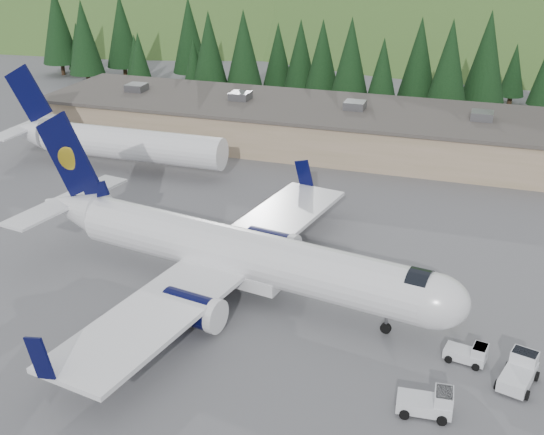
{
  "coord_description": "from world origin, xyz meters",
  "views": [
    {
      "loc": [
        16.28,
        -42.69,
        26.68
      ],
      "look_at": [
        0.0,
        6.0,
        4.0
      ],
      "focal_mm": 45.0,
      "sensor_mm": 36.0,
      "label": 1
    }
  ],
  "objects_px": {
    "second_airliner": "(109,141)",
    "terminal_building": "(315,125)",
    "airliner": "(234,254)",
    "baggage_tug_b": "(469,354)",
    "baggage_tug_a": "(430,403)",
    "ramp_worker": "(450,311)",
    "baggage_tug_c": "(519,371)"
  },
  "relations": [
    {
      "from": "terminal_building",
      "to": "second_airliner",
      "type": "bearing_deg",
      "value": -141.22
    },
    {
      "from": "airliner",
      "to": "second_airliner",
      "type": "height_order",
      "value": "airliner"
    },
    {
      "from": "second_airliner",
      "to": "airliner",
      "type": "bearing_deg",
      "value": -42.45
    },
    {
      "from": "baggage_tug_a",
      "to": "baggage_tug_b",
      "type": "bearing_deg",
      "value": 68.03
    },
    {
      "from": "ramp_worker",
      "to": "baggage_tug_a",
      "type": "bearing_deg",
      "value": 87.69
    },
    {
      "from": "airliner",
      "to": "baggage_tug_b",
      "type": "relative_size",
      "value": 13.08
    },
    {
      "from": "second_airliner",
      "to": "baggage_tug_c",
      "type": "xyz_separation_m",
      "value": [
        44.77,
        -26.74,
        -2.52
      ]
    },
    {
      "from": "airliner",
      "to": "baggage_tug_b",
      "type": "xyz_separation_m",
      "value": [
        17.83,
        -3.73,
        -2.66
      ]
    },
    {
      "from": "baggage_tug_b",
      "to": "ramp_worker",
      "type": "relative_size",
      "value": 1.5
    },
    {
      "from": "terminal_building",
      "to": "baggage_tug_c",
      "type": "bearing_deg",
      "value": -59.83
    },
    {
      "from": "airliner",
      "to": "baggage_tug_b",
      "type": "distance_m",
      "value": 18.4
    },
    {
      "from": "baggage_tug_b",
      "to": "ramp_worker",
      "type": "distance_m",
      "value": 4.75
    },
    {
      "from": "baggage_tug_b",
      "to": "terminal_building",
      "type": "bearing_deg",
      "value": 127.77
    },
    {
      "from": "terminal_building",
      "to": "airliner",
      "type": "bearing_deg",
      "value": -84.05
    },
    {
      "from": "ramp_worker",
      "to": "baggage_tug_c",
      "type": "bearing_deg",
      "value": 128.95
    },
    {
      "from": "baggage_tug_a",
      "to": "ramp_worker",
      "type": "bearing_deg",
      "value": 84.32
    },
    {
      "from": "baggage_tug_b",
      "to": "terminal_building",
      "type": "height_order",
      "value": "terminal_building"
    },
    {
      "from": "second_airliner",
      "to": "baggage_tug_a",
      "type": "height_order",
      "value": "second_airliner"
    },
    {
      "from": "second_airliner",
      "to": "terminal_building",
      "type": "relative_size",
      "value": 0.39
    },
    {
      "from": "second_airliner",
      "to": "terminal_building",
      "type": "xyz_separation_m",
      "value": [
        19.91,
        16.0,
        -0.7
      ]
    },
    {
      "from": "terminal_building",
      "to": "ramp_worker",
      "type": "height_order",
      "value": "terminal_building"
    },
    {
      "from": "second_airliner",
      "to": "baggage_tug_a",
      "type": "relative_size",
      "value": 8.34
    },
    {
      "from": "baggage_tug_b",
      "to": "baggage_tug_a",
      "type": "bearing_deg",
      "value": -97.36
    },
    {
      "from": "airliner",
      "to": "second_airliner",
      "type": "xyz_separation_m",
      "value": [
        -23.85,
        21.82,
        0.03
      ]
    },
    {
      "from": "airliner",
      "to": "baggage_tug_a",
      "type": "bearing_deg",
      "value": -21.51
    },
    {
      "from": "airliner",
      "to": "terminal_building",
      "type": "xyz_separation_m",
      "value": [
        -3.94,
        37.82,
        -0.67
      ]
    },
    {
      "from": "second_airliner",
      "to": "ramp_worker",
      "type": "height_order",
      "value": "second_airliner"
    },
    {
      "from": "airliner",
      "to": "baggage_tug_a",
      "type": "distance_m",
      "value": 18.83
    },
    {
      "from": "airliner",
      "to": "ramp_worker",
      "type": "distance_m",
      "value": 16.35
    },
    {
      "from": "baggage_tug_a",
      "to": "baggage_tug_b",
      "type": "height_order",
      "value": "baggage_tug_a"
    },
    {
      "from": "baggage_tug_a",
      "to": "terminal_building",
      "type": "distance_m",
      "value": 51.52
    },
    {
      "from": "second_airliner",
      "to": "terminal_building",
      "type": "distance_m",
      "value": 25.55
    }
  ]
}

